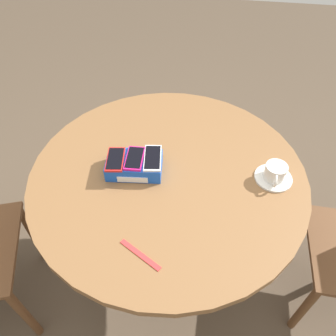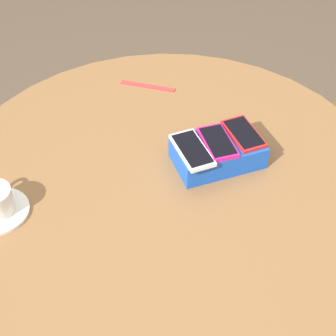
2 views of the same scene
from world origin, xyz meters
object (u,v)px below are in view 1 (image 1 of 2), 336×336
object	(u,v)px
phone_box	(134,165)
phone_magenta	(135,158)
phone_red	(115,159)
coffee_cup	(275,172)
round_table	(168,193)
saucer	(273,178)
phone_white	(152,159)
lanyard_strap	(140,255)

from	to	relation	value
phone_box	phone_magenta	xyz separation A→B (m)	(0.00, 0.00, 0.03)
phone_red	coffee_cup	world-z (taller)	phone_red
phone_box	coffee_cup	xyz separation A→B (m)	(0.52, 0.04, 0.01)
round_table	phone_box	world-z (taller)	phone_box
round_table	saucer	distance (m)	0.41
phone_red	saucer	xyz separation A→B (m)	(0.58, 0.05, -0.06)
phone_white	saucer	size ratio (longest dim) A/B	1.01
coffee_cup	round_table	bearing A→B (deg)	-176.49
round_table	phone_white	size ratio (longest dim) A/B	7.50
phone_magenta	lanyard_strap	world-z (taller)	phone_magenta
phone_box	coffee_cup	bearing A→B (deg)	4.24
phone_red	phone_magenta	distance (m)	0.07
phone_magenta	saucer	distance (m)	0.52
saucer	lanyard_strap	xyz separation A→B (m)	(-0.42, -0.38, -0.00)
phone_box	lanyard_strap	bearing A→B (deg)	-74.38
phone_box	phone_red	distance (m)	0.08
phone_red	phone_magenta	xyz separation A→B (m)	(0.07, 0.02, 0.00)
phone_box	coffee_cup	size ratio (longest dim) A/B	1.98
phone_white	coffee_cup	bearing A→B (deg)	3.47
phone_box	phone_magenta	bearing A→B (deg)	37.05
saucer	coffee_cup	world-z (taller)	coffee_cup
phone_box	phone_white	size ratio (longest dim) A/B	1.55
round_table	coffee_cup	world-z (taller)	coffee_cup
phone_box	phone_red	size ratio (longest dim) A/B	1.67
phone_white	saucer	world-z (taller)	phone_white
lanyard_strap	phone_magenta	bearing A→B (deg)	105.01
phone_red	phone_magenta	size ratio (longest dim) A/B	1.05
saucer	phone_red	bearing A→B (deg)	-174.76
phone_box	phone_red	xyz separation A→B (m)	(-0.07, -0.01, 0.03)
round_table	phone_white	world-z (taller)	phone_white
saucer	coffee_cup	size ratio (longest dim) A/B	1.27
phone_box	coffee_cup	world-z (taller)	coffee_cup
phone_white	saucer	bearing A→B (deg)	3.79
coffee_cup	lanyard_strap	distance (m)	0.57
coffee_cup	lanyard_strap	xyz separation A→B (m)	(-0.42, -0.38, -0.04)
phone_box	phone_magenta	distance (m)	0.04
round_table	lanyard_strap	xyz separation A→B (m)	(-0.03, -0.36, 0.13)
round_table	lanyard_strap	bearing A→B (deg)	-94.77
phone_white	coffee_cup	size ratio (longest dim) A/B	1.28
phone_red	phone_white	world-z (taller)	same
lanyard_strap	phone_box	bearing A→B (deg)	105.62
phone_white	coffee_cup	world-z (taller)	phone_white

